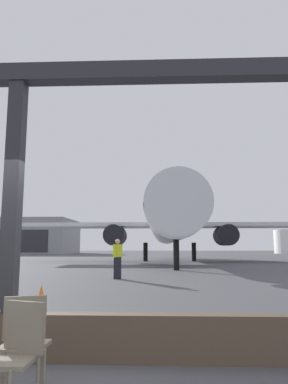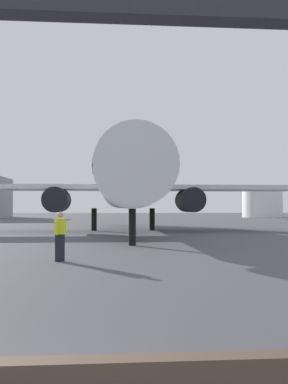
% 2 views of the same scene
% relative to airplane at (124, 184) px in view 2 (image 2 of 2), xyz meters
% --- Properties ---
extents(ground_plane, '(220.00, 220.00, 0.00)m').
position_rel_airplane_xyz_m(ground_plane, '(-2.94, 9.98, -3.76)').
color(ground_plane, '#4C4C51').
extents(airplane, '(28.25, 32.09, 10.72)m').
position_rel_airplane_xyz_m(airplane, '(0.00, 0.00, 0.00)').
color(airplane, silver).
rests_on(airplane, ground).
extents(ground_crew_worker, '(0.40, 0.53, 1.74)m').
position_rel_airplane_xyz_m(ground_crew_worker, '(-2.86, -18.43, -2.86)').
color(ground_crew_worker, black).
rests_on(ground_crew_worker, ground).
extents(fuel_storage_tank, '(7.62, 7.62, 5.20)m').
position_rel_airplane_xyz_m(fuel_storage_tank, '(28.31, 47.87, -1.17)').
color(fuel_storage_tank, white).
rests_on(fuel_storage_tank, ground).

